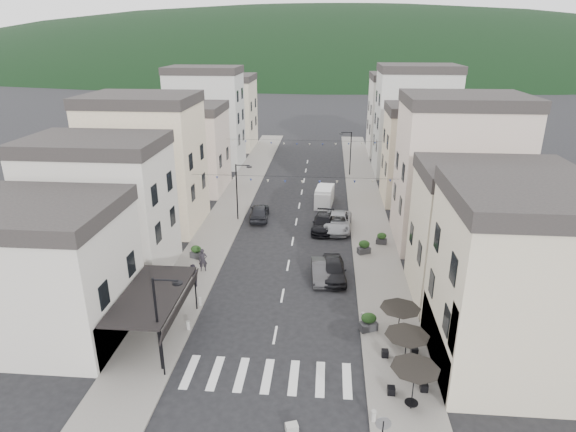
{
  "coord_description": "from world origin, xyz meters",
  "views": [
    {
      "loc": [
        3.04,
        -20.1,
        18.2
      ],
      "look_at": [
        -0.22,
        18.45,
        3.5
      ],
      "focal_mm": 30.0,
      "sensor_mm": 36.0,
      "label": 1
    }
  ],
  "objects_px": {
    "delivery_van": "(324,196)",
    "pedestrian_b": "(194,276)",
    "parked_car_d": "(323,223)",
    "parked_car_e": "(259,212)",
    "parked_car_c": "(338,222)",
    "parked_car_b": "(321,271)",
    "pedestrian_a": "(203,260)",
    "parked_car_a": "(333,269)"
  },
  "relations": [
    {
      "from": "parked_car_d",
      "to": "pedestrian_a",
      "type": "height_order",
      "value": "pedestrian_a"
    },
    {
      "from": "parked_car_b",
      "to": "parked_car_c",
      "type": "xyz_separation_m",
      "value": [
        1.42,
        10.49,
        0.09
      ]
    },
    {
      "from": "parked_car_b",
      "to": "parked_car_c",
      "type": "distance_m",
      "value": 10.59
    },
    {
      "from": "parked_car_c",
      "to": "pedestrian_a",
      "type": "distance_m",
      "value": 14.92
    },
    {
      "from": "parked_car_e",
      "to": "pedestrian_b",
      "type": "distance_m",
      "value": 15.14
    },
    {
      "from": "parked_car_d",
      "to": "pedestrian_a",
      "type": "distance_m",
      "value": 13.7
    },
    {
      "from": "parked_car_d",
      "to": "parked_car_e",
      "type": "relative_size",
      "value": 1.07
    },
    {
      "from": "parked_car_e",
      "to": "pedestrian_b",
      "type": "height_order",
      "value": "pedestrian_b"
    },
    {
      "from": "parked_car_e",
      "to": "pedestrian_b",
      "type": "relative_size",
      "value": 2.6
    },
    {
      "from": "parked_car_c",
      "to": "parked_car_d",
      "type": "height_order",
      "value": "parked_car_c"
    },
    {
      "from": "parked_car_a",
      "to": "parked_car_e",
      "type": "xyz_separation_m",
      "value": [
        -7.67,
        12.5,
        -0.0
      ]
    },
    {
      "from": "parked_car_b",
      "to": "delivery_van",
      "type": "xyz_separation_m",
      "value": [
        0.01,
        17.76,
        0.37
      ]
    },
    {
      "from": "parked_car_a",
      "to": "pedestrian_b",
      "type": "distance_m",
      "value": 10.86
    },
    {
      "from": "parked_car_a",
      "to": "parked_car_b",
      "type": "xyz_separation_m",
      "value": [
        -0.96,
        -0.15,
        -0.11
      ]
    },
    {
      "from": "parked_car_b",
      "to": "parked_car_c",
      "type": "height_order",
      "value": "parked_car_c"
    },
    {
      "from": "pedestrian_a",
      "to": "pedestrian_b",
      "type": "distance_m",
      "value": 2.6
    },
    {
      "from": "delivery_van",
      "to": "pedestrian_b",
      "type": "bearing_deg",
      "value": -109.95
    },
    {
      "from": "parked_car_a",
      "to": "parked_car_b",
      "type": "relative_size",
      "value": 1.12
    },
    {
      "from": "parked_car_a",
      "to": "parked_car_c",
      "type": "distance_m",
      "value": 10.35
    },
    {
      "from": "pedestrian_b",
      "to": "delivery_van",
      "type": "bearing_deg",
      "value": 106.17
    },
    {
      "from": "pedestrian_a",
      "to": "delivery_van",
      "type": "bearing_deg",
      "value": 48.6
    },
    {
      "from": "parked_car_a",
      "to": "parked_car_d",
      "type": "height_order",
      "value": "parked_car_a"
    },
    {
      "from": "parked_car_e",
      "to": "pedestrian_b",
      "type": "bearing_deg",
      "value": 74.96
    },
    {
      "from": "parked_car_c",
      "to": "pedestrian_a",
      "type": "relative_size",
      "value": 2.97
    },
    {
      "from": "parked_car_a",
      "to": "parked_car_c",
      "type": "xyz_separation_m",
      "value": [
        0.45,
        10.34,
        -0.01
      ]
    },
    {
      "from": "parked_car_c",
      "to": "parked_car_b",
      "type": "bearing_deg",
      "value": -93.64
    },
    {
      "from": "pedestrian_a",
      "to": "pedestrian_b",
      "type": "height_order",
      "value": "pedestrian_a"
    },
    {
      "from": "delivery_van",
      "to": "pedestrian_b",
      "type": "xyz_separation_m",
      "value": [
        -9.65,
        -19.96,
        -0.04
      ]
    },
    {
      "from": "delivery_van",
      "to": "parked_car_c",
      "type": "bearing_deg",
      "value": -73.19
    },
    {
      "from": "pedestrian_b",
      "to": "parked_car_a",
      "type": "bearing_deg",
      "value": 54.42
    },
    {
      "from": "parked_car_a",
      "to": "parked_car_c",
      "type": "height_order",
      "value": "parked_car_a"
    },
    {
      "from": "parked_car_d",
      "to": "parked_car_c",
      "type": "bearing_deg",
      "value": 16.65
    },
    {
      "from": "parked_car_c",
      "to": "pedestrian_b",
      "type": "distance_m",
      "value": 16.83
    },
    {
      "from": "parked_car_a",
      "to": "delivery_van",
      "type": "distance_m",
      "value": 17.64
    },
    {
      "from": "parked_car_e",
      "to": "pedestrian_a",
      "type": "xyz_separation_m",
      "value": [
        -2.87,
        -12.25,
        0.27
      ]
    },
    {
      "from": "parked_car_c",
      "to": "parked_car_e",
      "type": "bearing_deg",
      "value": 169.13
    },
    {
      "from": "parked_car_c",
      "to": "delivery_van",
      "type": "height_order",
      "value": "delivery_van"
    },
    {
      "from": "parked_car_b",
      "to": "parked_car_d",
      "type": "xyz_separation_m",
      "value": [
        0.0,
        10.19,
        0.04
      ]
    },
    {
      "from": "parked_car_a",
      "to": "pedestrian_a",
      "type": "xyz_separation_m",
      "value": [
        -10.54,
        0.25,
        0.27
      ]
    },
    {
      "from": "parked_car_c",
      "to": "parked_car_e",
      "type": "xyz_separation_m",
      "value": [
        -8.12,
        2.16,
        0.01
      ]
    },
    {
      "from": "parked_car_c",
      "to": "pedestrian_a",
      "type": "height_order",
      "value": "pedestrian_a"
    },
    {
      "from": "parked_car_b",
      "to": "pedestrian_a",
      "type": "xyz_separation_m",
      "value": [
        -9.57,
        0.4,
        0.38
      ]
    }
  ]
}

